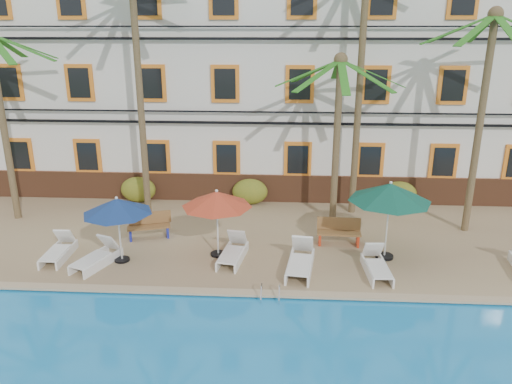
# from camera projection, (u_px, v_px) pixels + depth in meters

# --- Properties ---
(ground) EXTENTS (100.00, 100.00, 0.00)m
(ground) POSITION_uv_depth(u_px,v_px,m) (251.00, 286.00, 15.10)
(ground) COLOR #384C23
(ground) RESTS_ON ground
(pool_deck) EXTENTS (30.00, 12.00, 0.25)m
(pool_deck) POSITION_uv_depth(u_px,v_px,m) (259.00, 221.00, 19.79)
(pool_deck) COLOR tan
(pool_deck) RESTS_ON ground
(pool_coping) EXTENTS (30.00, 0.35, 0.06)m
(pool_coping) POSITION_uv_depth(u_px,v_px,m) (249.00, 293.00, 14.16)
(pool_coping) COLOR tan
(pool_coping) RESTS_ON pool_deck
(hotel_building) EXTENTS (25.40, 6.44, 10.22)m
(hotel_building) POSITION_uv_depth(u_px,v_px,m) (265.00, 74.00, 22.83)
(hotel_building) COLOR silver
(hotel_building) RESTS_ON pool_deck
(palm_b) EXTENTS (4.63, 4.63, 9.45)m
(palm_b) POSITION_uv_depth(u_px,v_px,m) (137.00, 61.00, 18.27)
(palm_b) COLOR brown
(palm_b) RESTS_ON pool_deck
(palm_c) EXTENTS (4.63, 4.63, 6.35)m
(palm_c) POSITION_uv_depth(u_px,v_px,m) (338.00, 113.00, 18.18)
(palm_c) COLOR brown
(palm_c) RESTS_ON pool_deck
(palm_d) EXTENTS (4.63, 4.63, 9.72)m
(palm_d) POSITION_uv_depth(u_px,v_px,m) (362.00, 57.00, 18.43)
(palm_d) COLOR brown
(palm_d) RESTS_ON pool_deck
(palm_e) EXTENTS (4.63, 4.63, 7.84)m
(palm_e) POSITION_uv_depth(u_px,v_px,m) (484.00, 92.00, 16.96)
(palm_e) COLOR brown
(palm_e) RESTS_ON pool_deck
(shrub_left) EXTENTS (1.50, 0.90, 1.10)m
(shrub_left) POSITION_uv_depth(u_px,v_px,m) (138.00, 189.00, 21.39)
(shrub_left) COLOR #1D4F16
(shrub_left) RESTS_ON pool_deck
(shrub_mid) EXTENTS (1.50, 0.90, 1.10)m
(shrub_mid) POSITION_uv_depth(u_px,v_px,m) (250.00, 192.00, 21.12)
(shrub_mid) COLOR #1D4F16
(shrub_mid) RESTS_ON pool_deck
(shrub_right) EXTENTS (1.50, 0.90, 1.10)m
(shrub_right) POSITION_uv_depth(u_px,v_px,m) (399.00, 194.00, 20.77)
(shrub_right) COLOR #1D4F16
(shrub_right) RESTS_ON pool_deck
(umbrella_blue) EXTENTS (2.20, 2.20, 2.21)m
(umbrella_blue) POSITION_uv_depth(u_px,v_px,m) (117.00, 206.00, 15.57)
(umbrella_blue) COLOR black
(umbrella_blue) RESTS_ON pool_deck
(umbrella_red) EXTENTS (2.29, 2.29, 2.30)m
(umbrella_red) POSITION_uv_depth(u_px,v_px,m) (217.00, 199.00, 15.95)
(umbrella_red) COLOR black
(umbrella_red) RESTS_ON pool_deck
(umbrella_green) EXTENTS (2.63, 2.63, 2.63)m
(umbrella_green) POSITION_uv_depth(u_px,v_px,m) (390.00, 193.00, 15.68)
(umbrella_green) COLOR black
(umbrella_green) RESTS_ON pool_deck
(lounger_a) EXTENTS (0.67, 1.78, 0.83)m
(lounger_a) POSITION_uv_depth(u_px,v_px,m) (59.00, 250.00, 16.28)
(lounger_a) COLOR white
(lounger_a) RESTS_ON pool_deck
(lounger_b) EXTENTS (1.26, 1.93, 0.86)m
(lounger_b) POSITION_uv_depth(u_px,v_px,m) (97.00, 257.00, 15.80)
(lounger_b) COLOR white
(lounger_b) RESTS_ON pool_deck
(lounger_c) EXTENTS (0.92, 1.91, 0.87)m
(lounger_c) POSITION_uv_depth(u_px,v_px,m) (233.00, 252.00, 16.15)
(lounger_c) COLOR white
(lounger_c) RESTS_ON pool_deck
(lounger_d) EXTENTS (0.98, 2.13, 0.97)m
(lounger_d) POSITION_uv_depth(u_px,v_px,m) (300.00, 261.00, 15.44)
(lounger_d) COLOR white
(lounger_d) RESTS_ON pool_deck
(lounger_e) EXTENTS (0.75, 1.84, 0.86)m
(lounger_e) POSITION_uv_depth(u_px,v_px,m) (377.00, 265.00, 15.24)
(lounger_e) COLOR white
(lounger_e) RESTS_ON pool_deck
(bench_left) EXTENTS (1.57, 0.89, 0.93)m
(bench_left) POSITION_uv_depth(u_px,v_px,m) (149.00, 225.00, 17.81)
(bench_left) COLOR olive
(bench_left) RESTS_ON pool_deck
(bench_right) EXTENTS (1.52, 0.54, 0.93)m
(bench_right) POSITION_uv_depth(u_px,v_px,m) (339.00, 231.00, 17.28)
(bench_right) COLOR olive
(bench_right) RESTS_ON pool_deck
(pool_ladder) EXTENTS (0.54, 0.74, 0.74)m
(pool_ladder) POSITION_uv_depth(u_px,v_px,m) (270.00, 296.00, 14.04)
(pool_ladder) COLOR silver
(pool_ladder) RESTS_ON ground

